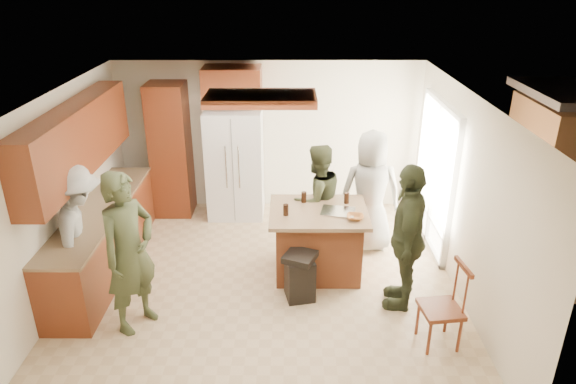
{
  "coord_description": "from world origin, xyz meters",
  "views": [
    {
      "loc": [
        0.33,
        -5.73,
        3.86
      ],
      "look_at": [
        0.32,
        0.41,
        1.15
      ],
      "focal_mm": 32.0,
      "sensor_mm": 36.0,
      "label": 1
    }
  ],
  "objects_px": {
    "refrigerator": "(235,164)",
    "kitchen_island": "(318,241)",
    "person_side_right": "(407,237)",
    "person_front_left": "(130,253)",
    "person_counter": "(80,234)",
    "person_behind_right": "(370,192)",
    "spindle_chair": "(443,309)",
    "trash_bin": "(300,276)",
    "person_behind_left": "(317,201)"
  },
  "relations": [
    {
      "from": "person_behind_left",
      "to": "kitchen_island",
      "type": "xyz_separation_m",
      "value": [
        -0.01,
        -0.53,
        -0.35
      ]
    },
    {
      "from": "person_counter",
      "to": "kitchen_island",
      "type": "distance_m",
      "value": 3.01
    },
    {
      "from": "person_front_left",
      "to": "person_behind_left",
      "type": "distance_m",
      "value": 2.72
    },
    {
      "from": "person_behind_left",
      "to": "trash_bin",
      "type": "distance_m",
      "value": 1.27
    },
    {
      "from": "kitchen_island",
      "to": "person_side_right",
      "type": "bearing_deg",
      "value": -34.99
    },
    {
      "from": "trash_bin",
      "to": "spindle_chair",
      "type": "bearing_deg",
      "value": -29.21
    },
    {
      "from": "person_side_right",
      "to": "kitchen_island",
      "type": "distance_m",
      "value": 1.31
    },
    {
      "from": "refrigerator",
      "to": "kitchen_island",
      "type": "xyz_separation_m",
      "value": [
        1.27,
        -1.81,
        -0.43
      ]
    },
    {
      "from": "person_front_left",
      "to": "person_behind_left",
      "type": "bearing_deg",
      "value": -20.62
    },
    {
      "from": "person_front_left",
      "to": "kitchen_island",
      "type": "height_order",
      "value": "person_front_left"
    },
    {
      "from": "person_behind_right",
      "to": "trash_bin",
      "type": "height_order",
      "value": "person_behind_right"
    },
    {
      "from": "spindle_chair",
      "to": "refrigerator",
      "type": "bearing_deg",
      "value": 127.9
    },
    {
      "from": "person_front_left",
      "to": "trash_bin",
      "type": "distance_m",
      "value": 2.07
    },
    {
      "from": "person_behind_right",
      "to": "refrigerator",
      "type": "relative_size",
      "value": 1.0
    },
    {
      "from": "person_behind_left",
      "to": "person_counter",
      "type": "relative_size",
      "value": 0.94
    },
    {
      "from": "person_side_right",
      "to": "person_counter",
      "type": "relative_size",
      "value": 1.05
    },
    {
      "from": "person_behind_left",
      "to": "trash_bin",
      "type": "relative_size",
      "value": 2.62
    },
    {
      "from": "person_front_left",
      "to": "refrigerator",
      "type": "distance_m",
      "value": 3.07
    },
    {
      "from": "kitchen_island",
      "to": "spindle_chair",
      "type": "distance_m",
      "value": 1.94
    },
    {
      "from": "person_front_left",
      "to": "spindle_chair",
      "type": "bearing_deg",
      "value": -63.66
    },
    {
      "from": "trash_bin",
      "to": "person_front_left",
      "type": "bearing_deg",
      "value": -164.56
    },
    {
      "from": "person_front_left",
      "to": "person_side_right",
      "type": "height_order",
      "value": "person_front_left"
    },
    {
      "from": "person_side_right",
      "to": "spindle_chair",
      "type": "xyz_separation_m",
      "value": [
        0.27,
        -0.75,
        -0.47
      ]
    },
    {
      "from": "person_behind_left",
      "to": "spindle_chair",
      "type": "height_order",
      "value": "person_behind_left"
    },
    {
      "from": "person_behind_right",
      "to": "person_side_right",
      "type": "relative_size",
      "value": 0.98
    },
    {
      "from": "person_counter",
      "to": "refrigerator",
      "type": "xyz_separation_m",
      "value": [
        1.66,
        2.37,
        0.02
      ]
    },
    {
      "from": "person_front_left",
      "to": "kitchen_island",
      "type": "bearing_deg",
      "value": -30.42
    },
    {
      "from": "refrigerator",
      "to": "trash_bin",
      "type": "distance_m",
      "value": 2.69
    },
    {
      "from": "person_behind_right",
      "to": "trash_bin",
      "type": "relative_size",
      "value": 2.86
    },
    {
      "from": "person_counter",
      "to": "kitchen_island",
      "type": "xyz_separation_m",
      "value": [
        2.93,
        0.56,
        -0.4
      ]
    },
    {
      "from": "kitchen_island",
      "to": "refrigerator",
      "type": "bearing_deg",
      "value": 124.99
    },
    {
      "from": "person_counter",
      "to": "person_front_left",
      "type": "bearing_deg",
      "value": -142.37
    },
    {
      "from": "person_behind_left",
      "to": "person_behind_right",
      "type": "bearing_deg",
      "value": 159.08
    },
    {
      "from": "kitchen_island",
      "to": "trash_bin",
      "type": "height_order",
      "value": "kitchen_island"
    },
    {
      "from": "person_front_left",
      "to": "person_behind_right",
      "type": "bearing_deg",
      "value": -26.54
    },
    {
      "from": "person_counter",
      "to": "refrigerator",
      "type": "distance_m",
      "value": 2.89
    },
    {
      "from": "person_side_right",
      "to": "person_counter",
      "type": "bearing_deg",
      "value": -78.63
    },
    {
      "from": "person_behind_left",
      "to": "person_front_left",
      "type": "bearing_deg",
      "value": 6.0
    },
    {
      "from": "refrigerator",
      "to": "kitchen_island",
      "type": "height_order",
      "value": "refrigerator"
    },
    {
      "from": "person_behind_right",
      "to": "person_counter",
      "type": "bearing_deg",
      "value": 17.81
    },
    {
      "from": "person_front_left",
      "to": "person_side_right",
      "type": "xyz_separation_m",
      "value": [
        3.16,
        0.42,
        -0.03
      ]
    },
    {
      "from": "person_side_right",
      "to": "spindle_chair",
      "type": "distance_m",
      "value": 0.93
    },
    {
      "from": "person_behind_left",
      "to": "person_side_right",
      "type": "relative_size",
      "value": 0.9
    },
    {
      "from": "person_side_right",
      "to": "person_front_left",
      "type": "bearing_deg",
      "value": -68.81
    },
    {
      "from": "person_side_right",
      "to": "person_counter",
      "type": "xyz_separation_m",
      "value": [
        -3.94,
        0.15,
        -0.04
      ]
    },
    {
      "from": "kitchen_island",
      "to": "spindle_chair",
      "type": "xyz_separation_m",
      "value": [
        1.28,
        -1.46,
        -0.02
      ]
    },
    {
      "from": "person_counter",
      "to": "spindle_chair",
      "type": "bearing_deg",
      "value": -118.02
    },
    {
      "from": "person_front_left",
      "to": "kitchen_island",
      "type": "distance_m",
      "value": 2.48
    },
    {
      "from": "person_front_left",
      "to": "person_counter",
      "type": "height_order",
      "value": "person_front_left"
    },
    {
      "from": "person_behind_right",
      "to": "trash_bin",
      "type": "distance_m",
      "value": 1.74
    }
  ]
}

